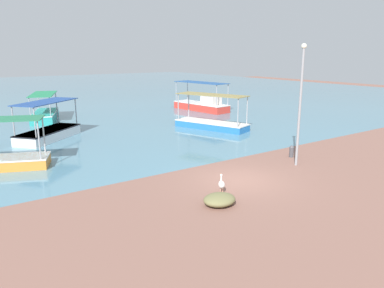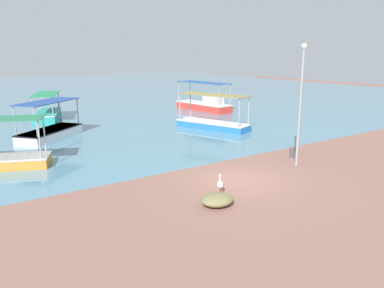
{
  "view_description": "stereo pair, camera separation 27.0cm",
  "coord_description": "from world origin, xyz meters",
  "views": [
    {
      "loc": [
        -11.82,
        -12.81,
        6.01
      ],
      "look_at": [
        0.08,
        4.17,
        0.96
      ],
      "focal_mm": 35.0,
      "sensor_mm": 36.0,
      "label": 1
    },
    {
      "loc": [
        -11.6,
        -12.96,
        6.01
      ],
      "look_at": [
        0.08,
        4.17,
        0.96
      ],
      "focal_mm": 35.0,
      "sensor_mm": 36.0,
      "label": 2
    }
  ],
  "objects": [
    {
      "name": "ground",
      "position": [
        0.0,
        0.0,
        0.0
      ],
      "size": [
        120.0,
        120.0,
        0.0
      ],
      "primitive_type": "plane",
      "color": "#82594C"
    },
    {
      "name": "harbor_water",
      "position": [
        0.0,
        48.0,
        0.0
      ],
      "size": [
        110.0,
        90.0,
        0.0
      ],
      "primitive_type": "cube",
      "color": "teal",
      "rests_on": "ground"
    },
    {
      "name": "fishing_boat_near_left",
      "position": [
        -3.43,
        22.62,
        0.54
      ],
      "size": [
        3.77,
        5.91,
        2.44
      ],
      "color": "teal",
      "rests_on": "harbor_water"
    },
    {
      "name": "fishing_boat_outer",
      "position": [
        6.7,
        10.86,
        0.51
      ],
      "size": [
        3.75,
        6.41,
        2.78
      ],
      "color": "#256CB6",
      "rests_on": "harbor_water"
    },
    {
      "name": "fishing_boat_far_right",
      "position": [
        11.97,
        19.2,
        0.68
      ],
      "size": [
        2.9,
        6.93,
        2.99
      ],
      "color": "red",
      "rests_on": "harbor_water"
    },
    {
      "name": "fishing_boat_center",
      "position": [
        -5.24,
        14.43,
        0.53
      ],
      "size": [
        5.31,
        4.89,
        2.71
      ],
      "color": "white",
      "rests_on": "harbor_water"
    },
    {
      "name": "pelican",
      "position": [
        -1.78,
        -0.77,
        0.38
      ],
      "size": [
        0.54,
        0.73,
        0.8
      ],
      "color": "#E0997A",
      "rests_on": "ground"
    },
    {
      "name": "lamp_post",
      "position": [
        4.23,
        0.09,
        3.61
      ],
      "size": [
        0.28,
        0.28,
        6.5
      ],
      "color": "gray",
      "rests_on": "ground"
    },
    {
      "name": "mooring_bollard",
      "position": [
        5.29,
        1.32,
        0.38
      ],
      "size": [
        0.27,
        0.27,
        0.71
      ],
      "color": "#47474C",
      "rests_on": "ground"
    },
    {
      "name": "net_pile",
      "position": [
        -2.78,
        -1.85,
        0.24
      ],
      "size": [
        1.38,
        1.17,
        0.48
      ],
      "primitive_type": "ellipsoid",
      "color": "olive",
      "rests_on": "ground"
    }
  ]
}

